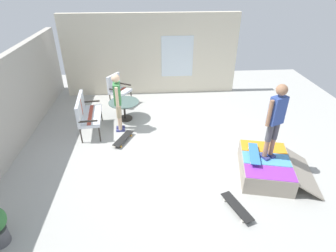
% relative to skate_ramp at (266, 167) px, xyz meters
% --- Properties ---
extents(ground_plane, '(12.00, 12.00, 0.10)m').
position_rel_skate_ramp_xyz_m(ground_plane, '(1.06, 1.90, -0.26)').
color(ground_plane, '#A8A8A3').
extents(house_facade, '(0.23, 6.00, 2.77)m').
position_rel_skate_ramp_xyz_m(house_facade, '(4.86, 2.39, 1.17)').
color(house_facade, beige).
rests_on(house_facade, ground_plane).
extents(skate_ramp, '(1.70, 1.85, 0.43)m').
position_rel_skate_ramp_xyz_m(skate_ramp, '(0.00, 0.00, 0.00)').
color(skate_ramp, gray).
rests_on(skate_ramp, ground_plane).
extents(patio_bench, '(1.30, 0.67, 1.02)m').
position_rel_skate_ramp_xyz_m(patio_bench, '(2.17, 4.25, 0.40)').
color(patio_bench, '#2D2823').
rests_on(patio_bench, ground_plane).
extents(patio_chair_near_house, '(0.81, 0.79, 1.02)m').
position_rel_skate_ramp_xyz_m(patio_chair_near_house, '(3.91, 3.56, 0.40)').
color(patio_chair_near_house, '#2D2823').
rests_on(patio_chair_near_house, ground_plane).
extents(patio_table, '(0.90, 0.90, 0.57)m').
position_rel_skate_ramp_xyz_m(patio_table, '(2.84, 3.27, 0.19)').
color(patio_table, '#2D2823').
rests_on(patio_table, ground_plane).
extents(person_watching, '(0.48, 0.26, 1.65)m').
position_rel_skate_ramp_xyz_m(person_watching, '(2.20, 3.36, 0.74)').
color(person_watching, navy).
rests_on(person_watching, ground_plane).
extents(person_skater, '(0.33, 0.45, 1.67)m').
position_rel_skate_ramp_xyz_m(person_skater, '(0.08, -0.01, 1.19)').
color(person_skater, navy).
rests_on(person_skater, skate_ramp).
extents(skateboard_by_bench, '(0.81, 0.52, 0.10)m').
position_rel_skate_ramp_xyz_m(skateboard_by_bench, '(1.58, 3.24, -0.13)').
color(skateboard_by_bench, black).
rests_on(skateboard_by_bench, ground_plane).
extents(skateboard_spare, '(0.82, 0.46, 0.10)m').
position_rel_skate_ramp_xyz_m(skateboard_spare, '(-0.98, 0.93, -0.13)').
color(skateboard_spare, black).
rests_on(skateboard_spare, ground_plane).
extents(skateboard_on_ramp, '(0.82, 0.40, 0.10)m').
position_rel_skate_ramp_xyz_m(skateboard_on_ramp, '(0.09, 0.29, 0.30)').
color(skateboard_on_ramp, '#3372B2').
rests_on(skateboard_on_ramp, skate_ramp).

